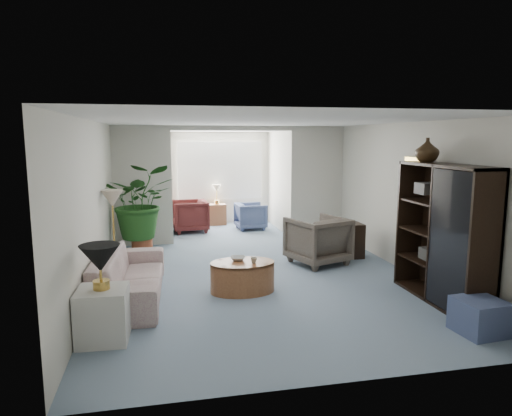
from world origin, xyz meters
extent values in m
plane|color=#7C8DA4|center=(0.00, 0.00, 0.00)|extent=(6.00, 6.00, 0.00)
plane|color=#7C8DA4|center=(0.00, 4.10, 0.00)|extent=(2.60, 2.60, 0.00)
cube|color=silver|center=(-1.90, 3.00, 1.25)|extent=(1.20, 0.12, 2.50)
cube|color=silver|center=(1.90, 3.00, 1.25)|extent=(1.20, 0.12, 2.50)
cube|color=silver|center=(0.00, 3.00, 2.45)|extent=(2.60, 0.12, 0.10)
cube|color=white|center=(0.00, 5.18, 1.40)|extent=(2.20, 0.02, 1.50)
cube|color=white|center=(0.00, 5.15, 1.40)|extent=(2.20, 0.02, 1.50)
cube|color=#AEA38B|center=(2.46, -0.10, 1.70)|extent=(0.04, 0.50, 0.40)
imported|color=beige|center=(-2.00, -0.25, 0.33)|extent=(0.97, 2.29, 0.66)
cube|color=silver|center=(-2.20, -1.60, 0.30)|extent=(0.57, 0.57, 0.60)
cone|color=black|center=(-2.20, -1.60, 0.95)|extent=(0.44, 0.44, 0.30)
cone|color=beige|center=(-2.33, 1.16, 1.25)|extent=(0.36, 0.36, 0.28)
cylinder|color=#965D36|center=(-0.39, -0.31, 0.23)|extent=(1.16, 1.16, 0.45)
imported|color=beige|center=(-0.44, -0.21, 0.48)|extent=(0.28, 0.28, 0.06)
imported|color=#B8B2A1|center=(-0.24, -0.41, 0.49)|extent=(0.11, 0.11, 0.09)
imported|color=#695E53|center=(1.20, 0.92, 0.43)|extent=(1.18, 1.19, 0.86)
cube|color=black|center=(1.90, 1.22, 0.32)|extent=(0.54, 0.44, 0.65)
cube|color=black|center=(2.23, -1.24, 0.95)|extent=(0.46, 1.71, 1.90)
imported|color=#312110|center=(2.23, -0.74, 2.08)|extent=(0.33, 0.33, 0.35)
cube|color=#4C5A83|center=(2.04, -2.29, 0.20)|extent=(0.55, 0.55, 0.40)
cylinder|color=brown|center=(-1.92, 2.25, 0.16)|extent=(0.40, 0.40, 0.32)
imported|color=#1F4F1B|center=(-1.92, 2.25, 1.04)|extent=(1.30, 1.13, 1.44)
imported|color=#4C5A83|center=(0.63, 4.24, 0.33)|extent=(0.76, 0.74, 0.65)
imported|color=#521C1E|center=(-0.87, 4.24, 0.38)|extent=(0.89, 0.87, 0.77)
cube|color=#965D36|center=(-0.12, 4.99, 0.27)|extent=(0.46, 0.37, 0.54)
cube|color=#494644|center=(2.18, -0.91, 1.54)|extent=(0.30, 0.26, 0.16)
cube|color=black|center=(2.18, -1.80, 0.64)|extent=(0.30, 0.26, 0.16)
cube|color=#353330|center=(2.18, -1.11, 0.64)|extent=(0.30, 0.26, 0.16)
cube|color=#4E4C49|center=(2.18, -1.43, 1.09)|extent=(0.30, 0.26, 0.16)
camera|label=1|loc=(-1.52, -6.67, 2.25)|focal=31.98mm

